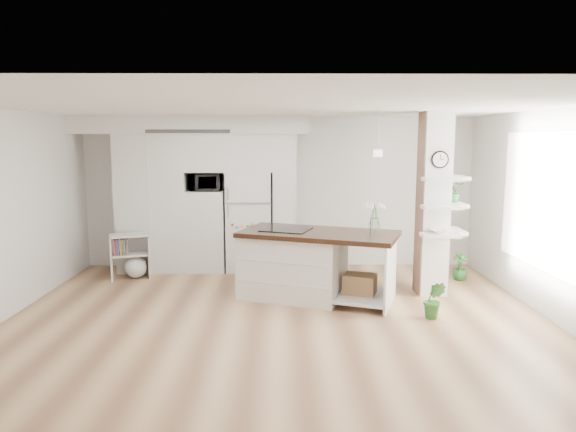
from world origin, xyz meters
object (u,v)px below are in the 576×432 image
Objects in this scene: refrigerator at (249,221)px; bookshelf at (132,259)px; floor_plant_a at (434,300)px; kitchen_island at (301,263)px.

refrigerator is 2.08m from bookshelf.
refrigerator is 3.47× the size of floor_plant_a.
kitchen_island is 3.26× the size of bookshelf.
kitchen_island is at bearing -38.43° from bookshelf.
refrigerator is 3.70m from floor_plant_a.
refrigerator reaches higher than floor_plant_a.
refrigerator reaches higher than bookshelf.
floor_plant_a is (4.47, -2.04, -0.07)m from bookshelf.
refrigerator reaches higher than kitchen_island.
refrigerator is at bearing 137.95° from kitchen_island.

